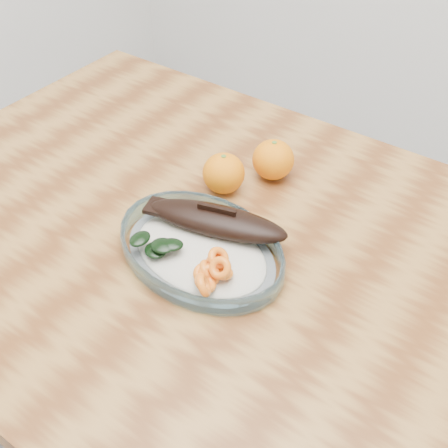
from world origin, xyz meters
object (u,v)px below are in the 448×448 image
(dining_table, at_px, (222,284))
(orange_left, at_px, (224,173))
(plated_meal, at_px, (201,246))
(orange_right, at_px, (273,160))

(dining_table, distance_m, orange_left, 0.18)
(dining_table, distance_m, plated_meal, 0.12)
(orange_left, bearing_deg, dining_table, -56.07)
(plated_meal, bearing_deg, orange_left, 119.20)
(orange_left, height_order, orange_right, orange_right)
(orange_left, bearing_deg, orange_right, 59.63)
(dining_table, bearing_deg, orange_left, 123.93)
(dining_table, bearing_deg, plated_meal, -99.15)
(dining_table, xyz_separation_m, plated_meal, (-0.01, -0.04, 0.12))
(dining_table, height_order, plated_meal, plated_meal)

